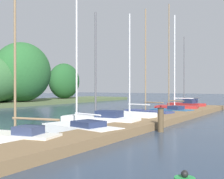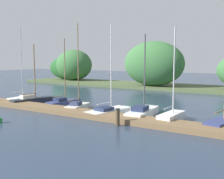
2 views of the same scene
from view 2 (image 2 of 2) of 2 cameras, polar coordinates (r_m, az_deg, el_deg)
dock_pier at (r=17.55m, az=3.41°, el=-6.43°), size 31.50×1.80×0.35m
far_shore at (r=37.05m, az=15.52°, el=4.23°), size 60.36×8.58×7.06m
sailboat_0 at (r=27.34m, az=-18.91°, el=-1.81°), size 1.43×2.89×7.29m
sailboat_1 at (r=25.75m, az=-16.68°, el=-2.09°), size 1.85×4.41×5.54m
sailboat_2 at (r=23.96m, az=-10.35°, el=-2.63°), size 1.47×3.50×5.96m
sailboat_3 at (r=21.85m, az=-7.40°, el=-3.40°), size 1.61×3.09×6.99m
sailboat_4 at (r=19.93m, az=-0.56°, el=-4.59°), size 2.07×4.27×6.79m
sailboat_5 at (r=19.36m, az=6.78°, el=-4.71°), size 1.51×4.39×5.93m
sailboat_6 at (r=17.96m, az=12.99°, el=-5.62°), size 1.15×2.95×6.26m
sailboat_7 at (r=17.70m, az=23.01°, el=-6.33°), size 1.71×3.74×7.32m
mooring_piling_1 at (r=16.34m, az=1.24°, el=-6.04°), size 0.30×0.30×1.09m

